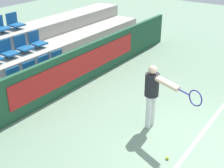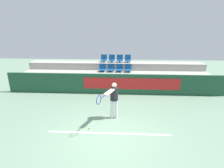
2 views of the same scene
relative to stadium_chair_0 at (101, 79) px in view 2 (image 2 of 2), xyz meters
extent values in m
plane|color=gray|center=(0.81, -4.62, -0.64)|extent=(30.00, 30.00, 0.00)
cube|color=white|center=(0.81, -4.55, -0.63)|extent=(4.33, 0.08, 0.01)
cube|color=#1E4C33|center=(0.81, -0.67, -0.07)|extent=(11.93, 0.12, 1.14)
cube|color=red|center=(1.76, -0.74, -0.01)|extent=(5.24, 0.02, 0.63)
cube|color=#ADA89E|center=(0.81, -0.12, -0.42)|extent=(11.53, 0.95, 0.44)
cube|color=#ADA89E|center=(0.81, 0.83, -0.20)|extent=(11.53, 0.95, 0.87)
cube|color=#ADA89E|center=(0.81, 1.78, 0.02)|extent=(11.53, 0.95, 1.31)
cylinder|color=#333333|center=(0.00, -0.07, -0.15)|extent=(0.07, 0.07, 0.10)
cube|color=#195693|center=(0.00, -0.07, -0.07)|extent=(0.41, 0.43, 0.05)
cube|color=#195693|center=(0.00, 0.12, 0.12)|extent=(0.41, 0.04, 0.34)
cylinder|color=#333333|center=(0.54, -0.07, -0.15)|extent=(0.07, 0.07, 0.10)
cube|color=#195693|center=(0.54, -0.07, -0.07)|extent=(0.41, 0.43, 0.05)
cube|color=#195693|center=(0.54, 0.12, 0.12)|extent=(0.41, 0.04, 0.34)
cylinder|color=#333333|center=(1.08, -0.07, -0.15)|extent=(0.07, 0.07, 0.10)
cube|color=#195693|center=(1.08, -0.07, -0.07)|extent=(0.41, 0.43, 0.05)
cube|color=#195693|center=(1.08, 0.12, 0.12)|extent=(0.41, 0.04, 0.34)
cylinder|color=#333333|center=(1.63, -0.07, -0.15)|extent=(0.07, 0.07, 0.10)
cube|color=#195693|center=(1.63, -0.07, -0.07)|extent=(0.41, 0.43, 0.05)
cube|color=#195693|center=(1.63, 0.12, 0.12)|extent=(0.41, 0.04, 0.34)
cylinder|color=#333333|center=(0.00, 0.88, 0.29)|extent=(0.07, 0.07, 0.10)
cube|color=#195693|center=(0.00, 0.88, 0.37)|extent=(0.41, 0.43, 0.05)
cube|color=#195693|center=(0.00, 1.07, 0.56)|extent=(0.41, 0.04, 0.34)
cylinder|color=#333333|center=(0.54, 0.88, 0.29)|extent=(0.07, 0.07, 0.10)
cube|color=#195693|center=(0.54, 0.88, 0.37)|extent=(0.41, 0.43, 0.05)
cube|color=#195693|center=(0.54, 1.07, 0.56)|extent=(0.41, 0.04, 0.34)
cylinder|color=#333333|center=(1.08, 0.88, 0.29)|extent=(0.07, 0.07, 0.10)
cube|color=#195693|center=(1.08, 0.88, 0.37)|extent=(0.41, 0.43, 0.05)
cube|color=#195693|center=(1.08, 1.07, 0.56)|extent=(0.41, 0.04, 0.34)
cylinder|color=#333333|center=(1.63, 0.88, 0.29)|extent=(0.07, 0.07, 0.10)
cube|color=#195693|center=(1.63, 0.88, 0.37)|extent=(0.41, 0.43, 0.05)
cube|color=#195693|center=(1.63, 1.07, 0.56)|extent=(0.41, 0.04, 0.34)
cylinder|color=#333333|center=(0.00, 1.82, 0.73)|extent=(0.07, 0.07, 0.10)
cube|color=#195693|center=(0.00, 1.82, 0.81)|extent=(0.41, 0.43, 0.05)
cube|color=#195693|center=(0.00, 2.02, 1.00)|extent=(0.41, 0.04, 0.34)
cylinder|color=#333333|center=(0.54, 1.82, 0.73)|extent=(0.07, 0.07, 0.10)
cube|color=#195693|center=(0.54, 1.82, 0.81)|extent=(0.41, 0.43, 0.05)
cube|color=#195693|center=(0.54, 2.02, 1.00)|extent=(0.41, 0.04, 0.34)
cylinder|color=#333333|center=(1.08, 1.82, 0.73)|extent=(0.07, 0.07, 0.10)
cube|color=#195693|center=(1.08, 1.82, 0.81)|extent=(0.41, 0.43, 0.05)
cube|color=#195693|center=(1.08, 2.02, 1.00)|extent=(0.41, 0.04, 0.34)
cylinder|color=#333333|center=(1.63, 1.82, 0.73)|extent=(0.07, 0.07, 0.10)
cube|color=#195693|center=(1.63, 1.82, 0.81)|extent=(0.41, 0.43, 0.05)
cube|color=#195693|center=(1.63, 2.02, 1.00)|extent=(0.41, 0.04, 0.34)
cylinder|color=silver|center=(0.85, -3.43, -0.24)|extent=(0.13, 0.13, 0.79)
cylinder|color=silver|center=(1.02, -3.43, -0.24)|extent=(0.13, 0.13, 0.79)
cylinder|color=black|center=(0.94, -3.43, 0.42)|extent=(0.31, 0.31, 0.52)
sphere|color=beige|center=(0.94, -3.43, 0.77)|extent=(0.19, 0.19, 0.19)
cylinder|color=beige|center=(0.72, -3.86, 0.64)|extent=(0.31, 0.61, 0.09)
cylinder|color=beige|center=(0.81, -3.86, 0.64)|extent=(0.31, 0.61, 0.09)
cylinder|color=navy|center=(0.59, -4.29, 0.64)|extent=(0.14, 0.29, 0.03)
torus|color=navy|center=(0.48, -4.57, 0.64)|extent=(0.14, 0.31, 0.32)
sphere|color=#CCDB33|center=(0.07, -4.30, -0.60)|extent=(0.07, 0.07, 0.07)
camera|label=1|loc=(-4.58, -6.23, 3.36)|focal=50.00mm
camera|label=2|loc=(1.21, -9.82, 2.89)|focal=28.00mm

